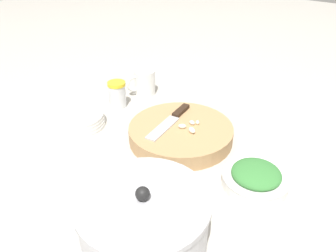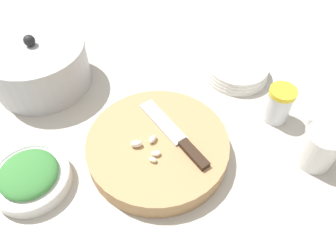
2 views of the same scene
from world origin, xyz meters
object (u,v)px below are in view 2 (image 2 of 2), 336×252
coffee_mug (319,147)px  chef_knife (177,137)px  cutting_board (158,148)px  spice_jar (279,104)px  herb_bowl (30,177)px  plate_stack (237,70)px  garlic_cloves (147,147)px  stock_pot (39,65)px

coffee_mug → chef_knife: bearing=147.4°
cutting_board → spice_jar: (0.31, -0.04, 0.02)m
herb_bowl → plate_stack: (0.59, 0.08, -0.01)m
herb_bowl → coffee_mug: bearing=-22.3°
chef_knife → plate_stack: bearing=20.9°
spice_jar → coffee_mug: 0.14m
cutting_board → garlic_cloves: 0.04m
spice_jar → garlic_cloves: bearing=174.6°
chef_knife → stock_pot: 0.43m
plate_stack → stock_pot: bearing=155.1°
stock_pot → cutting_board: bearing=-65.1°
spice_jar → herb_bowl: bearing=170.6°
garlic_cloves → spice_jar: 0.34m
herb_bowl → stock_pot: size_ratio=0.64×
garlic_cloves → herb_bowl: 0.25m
chef_knife → herb_bowl: bearing=160.1°
chef_knife → plate_stack: 0.31m
chef_knife → stock_pot: size_ratio=0.88×
cutting_board → herb_bowl: (-0.27, 0.06, 0.00)m
chef_knife → spice_jar: 0.27m
herb_bowl → coffee_mug: size_ratio=1.54×
herb_bowl → stock_pot: stock_pot is taller
chef_knife → herb_bowl: (-0.31, 0.07, -0.03)m
spice_jar → plate_stack: (0.01, 0.17, -0.03)m
chef_knife → stock_pot: (-0.21, 0.37, 0.01)m
cutting_board → spice_jar: bearing=-7.1°
coffee_mug → herb_bowl: bearing=157.7°
cutting_board → stock_pot: 0.40m
chef_knife → spice_jar: spice_jar is taller
herb_bowl → coffee_mug: (0.57, -0.23, 0.02)m
coffee_mug → stock_pot: bearing=131.0°
garlic_cloves → coffee_mug: bearing=-27.4°
chef_knife → garlic_cloves: (-0.07, 0.01, 0.00)m
spice_jar → coffee_mug: same height
garlic_cloves → spice_jar: size_ratio=0.78×
chef_knife → garlic_cloves: garlic_cloves is taller
spice_jar → plate_stack: bearing=87.2°
herb_bowl → spice_jar: 0.59m
cutting_board → coffee_mug: coffee_mug is taller
cutting_board → spice_jar: size_ratio=3.33×
spice_jar → chef_knife: bearing=174.3°
herb_bowl → spice_jar: bearing=-9.4°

